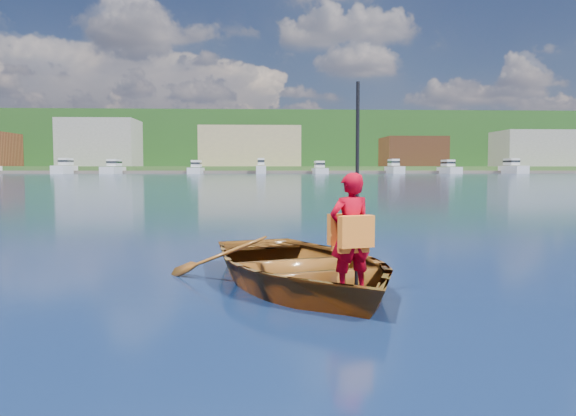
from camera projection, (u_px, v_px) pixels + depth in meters
The scene contains 8 objects.
ground at pixel (375, 273), 6.91m from camera, with size 600.00×600.00×0.00m.
rowboat at pixel (300, 266), 6.17m from camera, with size 3.50×4.13×0.73m.
child_paddler at pixel (350, 232), 5.36m from camera, with size 0.48×0.43×2.03m.
shoreline at pixel (265, 148), 241.97m from camera, with size 400.00×140.00×22.00m.
dock at pixel (299, 172), 154.76m from camera, with size 160.04×6.32×0.80m.
waterfront_buildings at pixel (241, 148), 170.43m from camera, with size 202.00×16.00×14.00m.
marina_yachts at pixel (259, 168), 149.51m from camera, with size 142.91×13.09×4.39m.
hillside_trees at pixel (242, 132), 238.67m from camera, with size 249.07×84.94×24.47m.
Camera 1 is at (-1.39, -6.78, 1.29)m, focal length 35.00 mm.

